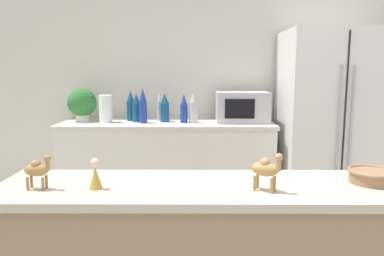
# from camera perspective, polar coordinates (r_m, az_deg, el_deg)

# --- Properties ---
(wall_back) EXTENTS (8.00, 0.06, 2.55)m
(wall_back) POSITION_cam_1_polar(r_m,az_deg,el_deg) (3.81, 3.75, 6.77)
(wall_back) COLOR silver
(wall_back) RESTS_ON ground_plane
(back_counter) EXTENTS (1.97, 0.63, 0.93)m
(back_counter) POSITION_cam_1_polar(r_m,az_deg,el_deg) (3.61, -3.72, -6.38)
(back_counter) COLOR silver
(back_counter) RESTS_ON ground_plane
(refrigerator) EXTENTS (0.83, 0.76, 1.76)m
(refrigerator) POSITION_cam_1_polar(r_m,az_deg,el_deg) (3.64, 19.97, -0.11)
(refrigerator) COLOR silver
(refrigerator) RESTS_ON ground_plane
(potted_plant) EXTENTS (0.27, 0.27, 0.31)m
(potted_plant) POSITION_cam_1_polar(r_m,az_deg,el_deg) (3.69, -16.41, 3.62)
(potted_plant) COLOR silver
(potted_plant) RESTS_ON back_counter
(paper_towel_roll) EXTENTS (0.12, 0.12, 0.25)m
(paper_towel_roll) POSITION_cam_1_polar(r_m,az_deg,el_deg) (3.55, -13.02, 2.88)
(paper_towel_roll) COLOR white
(paper_towel_roll) RESTS_ON back_counter
(microwave) EXTENTS (0.48, 0.37, 0.28)m
(microwave) POSITION_cam_1_polar(r_m,az_deg,el_deg) (3.53, 7.63, 3.22)
(microwave) COLOR #B2B5BA
(microwave) RESTS_ON back_counter
(back_bottle_0) EXTENTS (0.07, 0.07, 0.29)m
(back_bottle_0) POSITION_cam_1_polar(r_m,az_deg,el_deg) (3.59, -4.86, 3.31)
(back_bottle_0) COLOR #B2B7BC
(back_bottle_0) RESTS_ON back_counter
(back_bottle_1) EXTENTS (0.07, 0.07, 0.27)m
(back_bottle_1) POSITION_cam_1_polar(r_m,az_deg,el_deg) (3.44, -1.24, 2.93)
(back_bottle_1) COLOR navy
(back_bottle_1) RESTS_ON back_counter
(back_bottle_2) EXTENTS (0.08, 0.08, 0.30)m
(back_bottle_2) POSITION_cam_1_polar(r_m,az_deg,el_deg) (3.42, 0.22, 3.16)
(back_bottle_2) COLOR #B2B7BC
(back_bottle_2) RESTS_ON back_counter
(back_bottle_3) EXTENTS (0.08, 0.08, 0.29)m
(back_bottle_3) POSITION_cam_1_polar(r_m,az_deg,el_deg) (3.63, -9.32, 3.30)
(back_bottle_3) COLOR navy
(back_bottle_3) RESTS_ON back_counter
(back_bottle_4) EXTENTS (0.08, 0.08, 0.28)m
(back_bottle_4) POSITION_cam_1_polar(r_m,az_deg,el_deg) (3.51, -4.17, 3.08)
(back_bottle_4) COLOR navy
(back_bottle_4) RESTS_ON back_counter
(back_bottle_5) EXTENTS (0.08, 0.08, 0.27)m
(back_bottle_5) POSITION_cam_1_polar(r_m,az_deg,el_deg) (3.54, -8.46, 3.03)
(back_bottle_5) COLOR navy
(back_bottle_5) RESTS_ON back_counter
(back_bottle_6) EXTENTS (0.07, 0.07, 0.32)m
(back_bottle_6) POSITION_cam_1_polar(r_m,az_deg,el_deg) (3.45, -7.48, 3.31)
(back_bottle_6) COLOR navy
(back_bottle_6) RESTS_ON back_counter
(fruit_bowl) EXTENTS (0.20, 0.20, 0.06)m
(fruit_bowl) POSITION_cam_1_polar(r_m,az_deg,el_deg) (1.80, 25.73, -6.54)
(fruit_bowl) COLOR #8C6647
(fruit_bowl) RESTS_ON bar_counter
(camel_figurine) EXTENTS (0.13, 0.10, 0.16)m
(camel_figurine) POSITION_cam_1_polar(r_m,az_deg,el_deg) (1.53, 11.24, -6.05)
(camel_figurine) COLOR #A87F4C
(camel_figurine) RESTS_ON bar_counter
(camel_figurine_second) EXTENTS (0.12, 0.06, 0.14)m
(camel_figurine_second) POSITION_cam_1_polar(r_m,az_deg,el_deg) (1.65, -22.49, -5.83)
(camel_figurine_second) COLOR olive
(camel_figurine_second) RESTS_ON bar_counter
(wise_man_figurine_crimson) EXTENTS (0.05, 0.05, 0.13)m
(wise_man_figurine_crimson) POSITION_cam_1_polar(r_m,az_deg,el_deg) (1.59, -14.51, -7.06)
(wise_man_figurine_crimson) COLOR #B28933
(wise_man_figurine_crimson) RESTS_ON bar_counter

